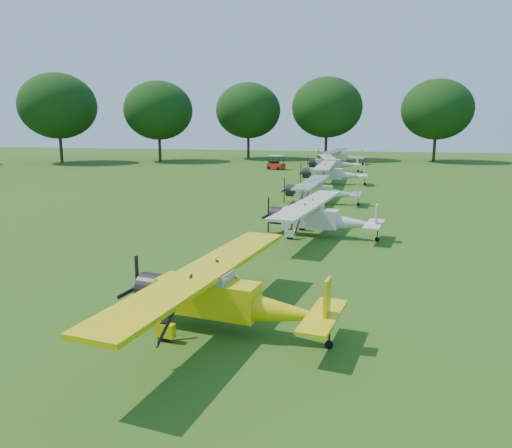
{
  "coord_description": "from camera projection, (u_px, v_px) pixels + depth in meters",
  "views": [
    {
      "loc": [
        3.58,
        -24.09,
        6.15
      ],
      "look_at": [
        -1.15,
        -1.73,
        1.4
      ],
      "focal_mm": 35.0,
      "sensor_mm": 36.0,
      "label": 1
    }
  ],
  "objects": [
    {
      "name": "aircraft_2",
      "position": [
        223.0,
        293.0,
        14.6
      ],
      "size": [
        6.55,
        10.37,
        2.04
      ],
      "rotation": [
        0.0,
        0.0,
        -0.16
      ],
      "color": "#DCCC09",
      "rests_on": "ground"
    },
    {
      "name": "aircraft_7",
      "position": [
        340.0,
        155.0,
        71.7
      ],
      "size": [
        6.83,
        10.83,
        2.13
      ],
      "rotation": [
        0.0,
        0.0,
        -0.14
      ],
      "color": "silver",
      "rests_on": "ground"
    },
    {
      "name": "aircraft_4",
      "position": [
        319.0,
        190.0,
        37.35
      ],
      "size": [
        5.91,
        9.42,
        1.85
      ],
      "rotation": [
        0.0,
        0.0,
        -0.08
      ],
      "color": "silver",
      "rests_on": "ground"
    },
    {
      "name": "tree_belt",
      "position": [
        365.0,
        79.0,
        22.85
      ],
      "size": [
        137.36,
        130.27,
        14.52
      ],
      "color": "black",
      "rests_on": "ground"
    },
    {
      "name": "ground",
      "position": [
        285.0,
        245.0,
        25.06
      ],
      "size": [
        160.0,
        160.0,
        0.0
      ],
      "primitive_type": "plane",
      "color": "#1D4C13",
      "rests_on": "ground"
    },
    {
      "name": "golf_cart",
      "position": [
        276.0,
        165.0,
        63.75
      ],
      "size": [
        2.44,
        2.01,
        1.82
      ],
      "rotation": [
        0.0,
        0.0,
        -0.42
      ],
      "color": "red",
      "rests_on": "ground"
    },
    {
      "name": "aircraft_6",
      "position": [
        332.0,
        162.0,
        60.7
      ],
      "size": [
        6.52,
        10.33,
        2.03
      ],
      "rotation": [
        0.0,
        0.0,
        0.17
      ],
      "color": "silver",
      "rests_on": "ground"
    },
    {
      "name": "aircraft_3",
      "position": [
        319.0,
        215.0,
        26.75
      ],
      "size": [
        6.38,
        10.11,
        1.98
      ],
      "rotation": [
        0.0,
        0.0,
        -0.16
      ],
      "color": "silver",
      "rests_on": "ground"
    },
    {
      "name": "aircraft_5",
      "position": [
        331.0,
        172.0,
        48.88
      ],
      "size": [
        6.59,
        10.46,
        2.07
      ],
      "rotation": [
        0.0,
        0.0,
        -0.01
      ],
      "color": "silver",
      "rests_on": "ground"
    }
  ]
}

